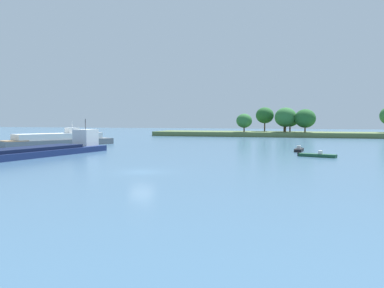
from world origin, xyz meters
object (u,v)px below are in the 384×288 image
at_px(small_motorboat, 317,155).
at_px(cargo_barge, 37,150).
at_px(white_riverboat, 59,140).
at_px(fishing_skiff, 299,150).

height_order(small_motorboat, cargo_barge, cargo_barge).
distance_m(white_riverboat, fishing_skiff, 48.06).
relative_size(white_riverboat, fishing_skiff, 4.93).
xyz_separation_m(small_motorboat, cargo_barge, (-39.69, -10.37, 0.59)).
xyz_separation_m(white_riverboat, cargo_barge, (11.14, -21.48, -0.36)).
distance_m(cargo_barge, fishing_skiff, 42.04).
bearing_deg(white_riverboat, small_motorboat, -12.33).
relative_size(small_motorboat, fishing_skiff, 1.18).
relative_size(small_motorboat, white_riverboat, 0.24).
height_order(white_riverboat, fishing_skiff, white_riverboat).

